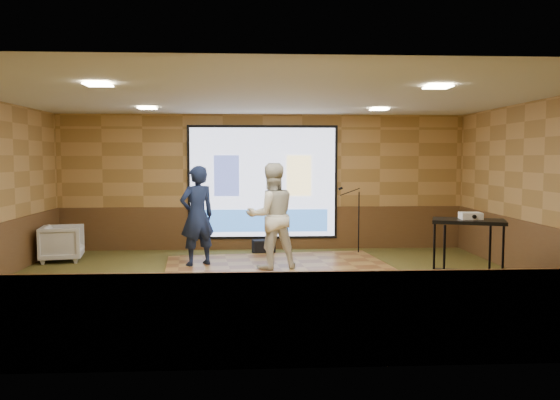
{
  "coord_description": "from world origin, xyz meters",
  "views": [
    {
      "loc": [
        -0.26,
        -8.64,
        2.04
      ],
      "look_at": [
        0.25,
        0.93,
        1.3
      ],
      "focal_mm": 35.0,
      "sensor_mm": 36.0,
      "label": 1
    }
  ],
  "objects": [
    {
      "name": "ground",
      "position": [
        0.0,
        0.0,
        0.0
      ],
      "size": [
        9.0,
        9.0,
        0.0
      ],
      "primitive_type": "plane",
      "color": "#323C1B",
      "rests_on": "ground"
    },
    {
      "name": "downlight_sw",
      "position": [
        -2.2,
        -1.5,
        2.97
      ],
      "size": [
        0.32,
        0.32,
        0.02
      ],
      "primitive_type": "cube",
      "color": "beige",
      "rests_on": "room_shell"
    },
    {
      "name": "downlight_ne",
      "position": [
        2.2,
        1.8,
        2.97
      ],
      "size": [
        0.32,
        0.32,
        0.02
      ],
      "primitive_type": "cube",
      "color": "beige",
      "rests_on": "room_shell"
    },
    {
      "name": "wainscot_right",
      "position": [
        4.48,
        0.0,
        0.47
      ],
      "size": [
        0.04,
        7.0,
        0.95
      ],
      "primitive_type": "cube",
      "color": "#54351C",
      "rests_on": "ground"
    },
    {
      "name": "dance_floor",
      "position": [
        0.27,
        1.22,
        0.01
      ],
      "size": [
        4.46,
        3.59,
        0.03
      ],
      "primitive_type": "cube",
      "rotation": [
        0.0,
        0.0,
        0.11
      ],
      "color": "olive",
      "rests_on": "ground"
    },
    {
      "name": "downlight_nw",
      "position": [
        -2.2,
        1.8,
        2.97
      ],
      "size": [
        0.32,
        0.32,
        0.02
      ],
      "primitive_type": "cube",
      "color": "beige",
      "rests_on": "room_shell"
    },
    {
      "name": "player_left",
      "position": [
        -1.27,
        1.57,
        0.96
      ],
      "size": [
        0.81,
        0.73,
        1.87
      ],
      "primitive_type": "imported",
      "rotation": [
        0.0,
        0.0,
        3.67
      ],
      "color": "#131D3D",
      "rests_on": "dance_floor"
    },
    {
      "name": "projector_screen",
      "position": [
        0.0,
        3.44,
        1.47
      ],
      "size": [
        3.32,
        0.06,
        2.52
      ],
      "color": "black",
      "rests_on": "room_shell"
    },
    {
      "name": "av_table",
      "position": [
        3.03,
        -0.59,
        0.81
      ],
      "size": [
        1.05,
        0.56,
        1.11
      ],
      "rotation": [
        0.0,
        0.0,
        -0.34
      ],
      "color": "black",
      "rests_on": "ground"
    },
    {
      "name": "downlight_se",
      "position": [
        2.2,
        -1.5,
        2.97
      ],
      "size": [
        0.32,
        0.32,
        0.02
      ],
      "primitive_type": "cube",
      "color": "beige",
      "rests_on": "room_shell"
    },
    {
      "name": "wainscot_front",
      "position": [
        0.0,
        -3.48,
        0.47
      ],
      "size": [
        9.0,
        0.04,
        0.95
      ],
      "primitive_type": "cube",
      "color": "#54351C",
      "rests_on": "ground"
    },
    {
      "name": "mic_stand",
      "position": [
        1.97,
        2.78,
        0.49
      ],
      "size": [
        0.56,
        0.23,
        1.43
      ],
      "rotation": [
        0.0,
        0.0,
        -0.01
      ],
      "color": "black",
      "rests_on": "ground"
    },
    {
      "name": "wainscot_back",
      "position": [
        0.0,
        3.48,
        0.47
      ],
      "size": [
        9.0,
        0.04,
        0.95
      ],
      "primitive_type": "cube",
      "color": "#54351C",
      "rests_on": "ground"
    },
    {
      "name": "banquet_chair",
      "position": [
        -4.0,
        2.26,
        0.36
      ],
      "size": [
        0.91,
        0.89,
        0.72
      ],
      "primitive_type": "imported",
      "rotation": [
        0.0,
        0.0,
        1.75
      ],
      "color": "gray",
      "rests_on": "ground"
    },
    {
      "name": "duffel_bag",
      "position": [
        0.0,
        2.95,
        0.14
      ],
      "size": [
        0.51,
        0.39,
        0.29
      ],
      "primitive_type": "cube",
      "rotation": [
        0.0,
        0.0,
        0.19
      ],
      "color": "black",
      "rests_on": "ground"
    },
    {
      "name": "room_shell",
      "position": [
        0.0,
        0.0,
        2.09
      ],
      "size": [
        9.04,
        7.04,
        3.02
      ],
      "color": "#AD8248",
      "rests_on": "ground"
    },
    {
      "name": "projector",
      "position": [
        3.08,
        -0.56,
        1.16
      ],
      "size": [
        0.34,
        0.29,
        0.1
      ],
      "primitive_type": "cube",
      "rotation": [
        0.0,
        0.0,
        -0.11
      ],
      "color": "white",
      "rests_on": "av_table"
    },
    {
      "name": "player_right",
      "position": [
        0.11,
        1.19,
        0.99
      ],
      "size": [
        1.09,
        0.94,
        1.92
      ],
      "primitive_type": "imported",
      "rotation": [
        0.0,
        0.0,
        3.4
      ],
      "color": "silver",
      "rests_on": "dance_floor"
    }
  ]
}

